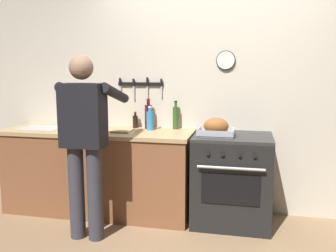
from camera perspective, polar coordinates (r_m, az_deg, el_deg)
name	(u,v)px	position (r m, az deg, el deg)	size (l,w,h in m)	color
wall_back	(215,92)	(3.94, 7.35, 5.35)	(6.00, 0.13, 2.60)	beige
counter_block	(98,170)	(4.03, -10.92, -6.84)	(2.03, 0.65, 0.90)	brown
stove	(232,179)	(3.72, 9.99, -8.27)	(0.76, 0.67, 0.90)	black
person_cook	(85,136)	(3.32, -12.93, -1.54)	(0.51, 0.63, 1.66)	#383842
roasting_pan	(216,128)	(3.55, 7.56, -0.25)	(0.35, 0.26, 0.18)	#B7B7BC
cutting_board	(115,130)	(3.82, -8.34, -0.68)	(0.36, 0.24, 0.02)	tan
bottle_dish_soap	(150,120)	(3.84, -2.84, 0.91)	(0.07, 0.07, 0.25)	#338CCC
bottle_soy_sauce	(135,121)	(4.02, -5.16, 0.76)	(0.06, 0.06, 0.18)	black
bottle_wine_red	(148,116)	(3.95, -3.10, 1.58)	(0.08, 0.08, 0.33)	#47141E
bottle_olive_oil	(176,117)	(3.90, 1.21, 1.38)	(0.06, 0.06, 0.31)	#385623
bottle_vinegar	(76,119)	(4.08, -14.26, 1.12)	(0.06, 0.06, 0.26)	#997F4C
bottle_hot_sauce	(93,120)	(4.09, -11.77, 0.90)	(0.04, 0.04, 0.20)	red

